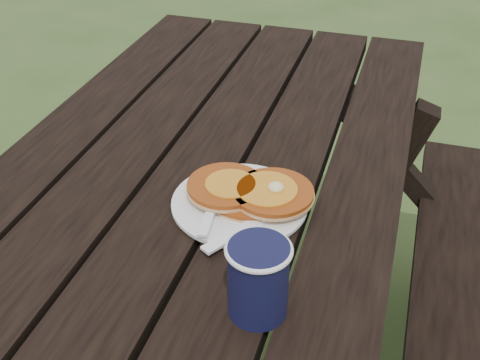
# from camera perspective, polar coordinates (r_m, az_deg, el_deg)

# --- Properties ---
(plate) EXTENTS (0.26, 0.26, 0.01)m
(plate) POSITION_cam_1_polar(r_m,az_deg,el_deg) (1.02, -0.03, -2.28)
(plate) COLOR white
(plate) RESTS_ON picnic_table
(pancake_stack) EXTENTS (0.22, 0.14, 0.04)m
(pancake_stack) POSITION_cam_1_polar(r_m,az_deg,el_deg) (1.01, 1.02, -1.09)
(pancake_stack) COLOR #A44612
(pancake_stack) RESTS_ON plate
(knife) EXTENTS (0.11, 0.17, 0.00)m
(knife) POSITION_cam_1_polar(r_m,az_deg,el_deg) (0.96, 0.76, -4.37)
(knife) COLOR white
(knife) RESTS_ON plate
(fork) EXTENTS (0.05, 0.16, 0.01)m
(fork) POSITION_cam_1_polar(r_m,az_deg,el_deg) (0.97, -2.90, -3.32)
(fork) COLOR white
(fork) RESTS_ON plate
(coffee_cup) EXTENTS (0.09, 0.09, 0.11)m
(coffee_cup) POSITION_cam_1_polar(r_m,az_deg,el_deg) (0.80, 1.74, -9.09)
(coffee_cup) COLOR black
(coffee_cup) RESTS_ON picnic_table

